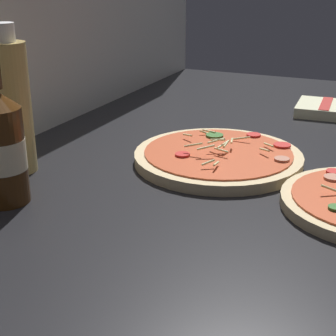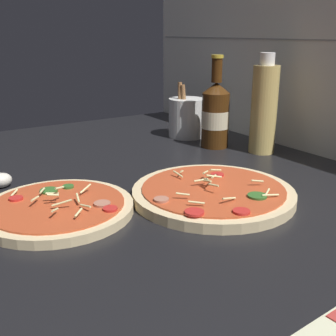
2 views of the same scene
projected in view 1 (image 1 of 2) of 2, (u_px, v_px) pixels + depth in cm
name	position (u px, v px, depth cm)	size (l,w,h in cm)	color
counter_slab	(248.00, 170.00, 91.85)	(160.00, 90.00, 2.50)	black
pizza_far	(218.00, 157.00, 91.77)	(29.93, 29.93, 4.76)	beige
beer_bottle	(0.00, 145.00, 73.76)	(7.27, 7.27, 23.83)	#47280F
oil_bottle	(12.00, 106.00, 84.49)	(6.48, 6.48, 24.63)	#D6B766
dish_towel	(325.00, 109.00, 122.15)	(14.42, 13.72, 2.56)	beige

